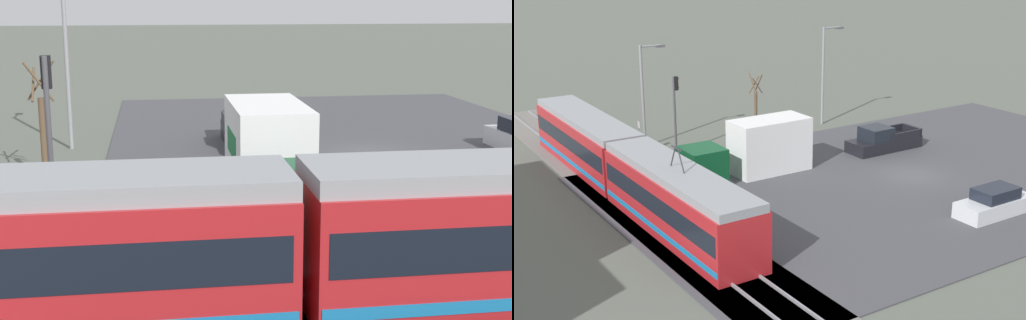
# 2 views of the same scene
# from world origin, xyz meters

# --- Properties ---
(ground_plane) EXTENTS (320.00, 320.00, 0.00)m
(ground_plane) POSITION_xyz_m (0.00, 0.00, 0.00)
(ground_plane) COLOR #565B51
(road_surface) EXTENTS (23.62, 38.18, 0.08)m
(road_surface) POSITION_xyz_m (0.00, 0.00, 0.04)
(road_surface) COLOR #424247
(road_surface) RESTS_ON ground
(light_rail_tram) EXTENTS (26.49, 2.82, 4.57)m
(light_rail_tram) POSITION_xyz_m (6.52, 16.50, 1.75)
(light_rail_tram) COLOR #B21E23
(light_rail_tram) RESTS_ON ground
(box_truck) EXTENTS (2.54, 8.62, 3.46)m
(box_truck) POSITION_xyz_m (5.71, 8.27, 1.67)
(box_truck) COLOR #0C4723
(box_truck) RESTS_ON ground
(pickup_truck) EXTENTS (2.05, 5.58, 1.77)m
(pickup_truck) POSITION_xyz_m (5.21, -2.23, 0.75)
(pickup_truck) COLOR black
(pickup_truck) RESTS_ON ground
(traffic_light_pole) EXTENTS (0.28, 0.47, 5.50)m
(traffic_light_pole) POSITION_xyz_m (12.63, 10.33, 3.55)
(traffic_light_pole) COLOR #47474C
(traffic_light_pole) RESTS_ON ground
(street_tree) EXTENTS (1.12, 0.93, 4.73)m
(street_tree) POSITION_xyz_m (13.95, 2.94, 2.15)
(street_tree) COLOR brown
(street_tree) RESTS_ON ground
(street_lamp_near_crossing) EXTENTS (0.36, 1.95, 7.85)m
(street_lamp_near_crossing) POSITION_xyz_m (13.61, -3.40, 4.55)
(street_lamp_near_crossing) COLOR gray
(street_lamp_near_crossing) RESTS_ON ground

